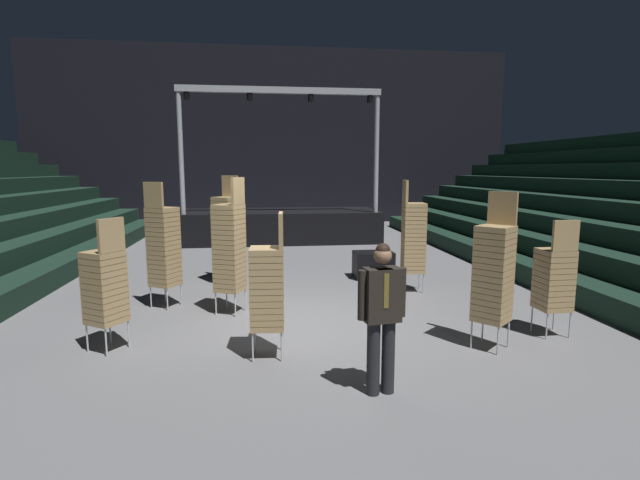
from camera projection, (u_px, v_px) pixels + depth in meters
ground_plane at (305, 328)px, 7.77m from camera, size 22.00×30.00×0.10m
arena_end_wall at (274, 137)px, 21.88m from camera, size 22.00×0.30×8.00m
stage_riser at (281, 223)px, 16.77m from camera, size 6.85×2.69×5.11m
man_with_tie at (382, 310)px, 5.24m from camera, size 0.57×0.29×1.73m
chair_stack_front_left at (268, 286)px, 6.31m from camera, size 0.47×0.47×1.96m
chair_stack_front_right at (230, 246)px, 8.23m from camera, size 0.59×0.59×2.39m
chair_stack_mid_left at (226, 230)px, 10.42m from camera, size 0.61×0.61×2.39m
chair_stack_mid_right at (105, 285)px, 6.53m from camera, size 0.61×0.61×1.88m
chair_stack_mid_centre at (163, 245)px, 8.62m from camera, size 0.60×0.60×2.31m
chair_stack_rear_left at (494, 272)px, 6.60m from camera, size 0.62×0.62×2.22m
chair_stack_rear_right at (413, 236)px, 9.74m from camera, size 0.49×0.49×2.31m
chair_stack_rear_centre at (554, 278)px, 7.16m from camera, size 0.45×0.45×1.79m
equipment_road_case at (373, 265)px, 11.08m from camera, size 0.91×0.61×0.62m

